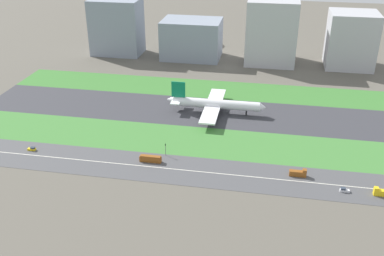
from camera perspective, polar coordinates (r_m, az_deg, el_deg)
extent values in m
plane|color=#5B564C|center=(294.57, 0.11, 2.17)|extent=(800.00, 800.00, 0.00)
cube|color=#38383D|center=(294.55, 0.11, 2.18)|extent=(280.00, 46.00, 0.10)
cube|color=#3D7A33|center=(331.79, 1.39, 5.05)|extent=(280.00, 36.00, 0.10)
cube|color=#427F38|center=(258.44, -1.53, -1.51)|extent=(280.00, 36.00, 0.10)
cube|color=#4C4C4F|center=(231.40, -3.16, -5.17)|extent=(280.00, 28.00, 0.10)
cube|color=silver|center=(231.37, -3.16, -5.16)|extent=(266.00, 0.50, 0.01)
cylinder|color=white|center=(289.88, 3.12, 3.08)|extent=(56.00, 6.00, 6.00)
cone|color=white|center=(288.03, 9.05, 2.61)|extent=(4.00, 5.70, 5.70)
cone|color=white|center=(294.57, -2.78, 3.65)|extent=(5.00, 5.40, 5.40)
cube|color=#0C724C|center=(290.71, -1.75, 4.88)|extent=(9.00, 0.80, 11.00)
cube|color=white|center=(293.56, -1.92, 3.62)|extent=(6.00, 16.00, 0.60)
cube|color=white|center=(304.28, 3.12, 4.00)|extent=(10.00, 26.00, 1.00)
cylinder|color=gray|center=(299.54, 3.14, 3.17)|extent=(5.00, 3.20, 3.20)
cube|color=white|center=(277.03, 2.29, 1.67)|extent=(10.00, 26.00, 1.00)
cylinder|color=gray|center=(283.23, 2.66, 1.75)|extent=(5.00, 3.20, 3.20)
cylinder|color=black|center=(290.19, 6.93, 1.94)|extent=(1.00, 1.00, 3.20)
cylinder|color=black|center=(295.38, 2.42, 2.58)|extent=(1.00, 1.00, 3.20)
cylinder|color=black|center=(289.05, 2.22, 2.03)|extent=(1.00, 1.00, 3.20)
cube|color=brown|center=(237.07, -5.31, -3.98)|extent=(11.60, 2.50, 3.00)
cube|color=brown|center=(236.16, -5.30, -3.61)|extent=(10.80, 2.30, 0.50)
cube|color=yellow|center=(262.67, -19.76, -2.57)|extent=(4.40, 1.80, 1.10)
cube|color=#333D4C|center=(261.82, -19.64, -2.40)|extent=(2.20, 1.66, 0.90)
cube|color=yellow|center=(228.34, 23.15, -7.61)|extent=(8.40, 2.50, 2.80)
cube|color=yellow|center=(226.53, 22.45, -7.15)|extent=(2.00, 2.30, 1.20)
cube|color=brown|center=(230.47, 13.32, -5.65)|extent=(8.40, 2.50, 2.80)
cube|color=brown|center=(229.70, 14.17, -5.29)|extent=(2.00, 2.30, 1.20)
cube|color=silver|center=(225.21, 18.88, -7.55)|extent=(4.40, 1.80, 1.10)
cube|color=#333D4C|center=(224.54, 18.71, -7.33)|extent=(2.20, 1.66, 0.90)
cylinder|color=#4C4C51|center=(241.56, -3.39, -2.87)|extent=(0.24, 0.24, 6.00)
cube|color=black|center=(239.81, -3.41, -2.12)|extent=(0.36, 0.36, 1.20)
sphere|color=#19D826|center=(239.50, -3.43, -2.08)|extent=(0.24, 0.24, 0.24)
cube|color=gray|center=(414.03, -9.58, 12.59)|extent=(43.80, 28.63, 48.47)
cube|color=gray|center=(398.46, -0.04, 11.28)|extent=(50.54, 35.89, 33.33)
cube|color=#B2B2B7|center=(389.70, 10.12, 12.04)|extent=(41.44, 38.96, 53.27)
cube|color=#B2B2B7|center=(395.76, 19.60, 10.53)|extent=(38.10, 34.99, 44.96)
cylinder|color=silver|center=(443.82, 1.14, 11.50)|extent=(22.75, 22.75, 12.76)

